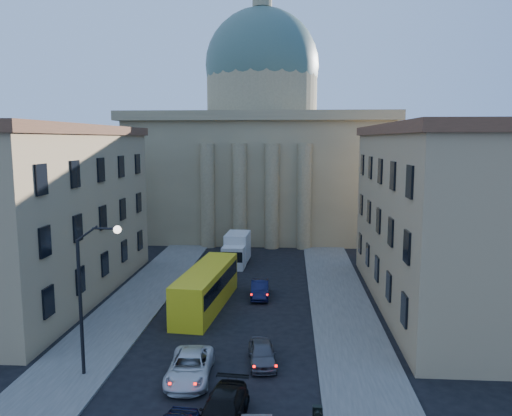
{
  "coord_description": "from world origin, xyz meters",
  "views": [
    {
      "loc": [
        4.28,
        -18.39,
        13.55
      ],
      "look_at": [
        1.79,
        17.58,
        8.54
      ],
      "focal_mm": 35.0,
      "sensor_mm": 36.0,
      "label": 1
    }
  ],
  "objects": [
    {
      "name": "sidewalk_left",
      "position": [
        -8.5,
        18.0,
        0.07
      ],
      "size": [
        5.0,
        60.0,
        0.15
      ],
      "primitive_type": "cube",
      "color": "#54524D",
      "rests_on": "ground"
    },
    {
      "name": "sidewalk_right",
      "position": [
        8.5,
        18.0,
        0.07
      ],
      "size": [
        5.0,
        60.0,
        0.15
      ],
      "primitive_type": "cube",
      "color": "#54524D",
      "rests_on": "ground"
    },
    {
      "name": "church",
      "position": [
        0.0,
        55.47,
        11.88
      ],
      "size": [
        68.02,
        28.76,
        36.6
      ],
      "color": "#827150",
      "rests_on": "ground"
    },
    {
      "name": "building_left",
      "position": [
        -17.0,
        22.0,
        7.42
      ],
      "size": [
        11.6,
        26.6,
        14.7
      ],
      "color": "tan",
      "rests_on": "ground"
    },
    {
      "name": "building_right",
      "position": [
        17.0,
        22.0,
        7.42
      ],
      "size": [
        11.6,
        26.6,
        14.7
      ],
      "color": "tan",
      "rests_on": "ground"
    },
    {
      "name": "street_lamp",
      "position": [
        -6.97,
        8.0,
        5.29
      ],
      "size": [
        2.62,
        0.44,
        8.83
      ],
      "color": "black",
      "rests_on": "ground"
    },
    {
      "name": "car_left_mid",
      "position": [
        -1.32,
        8.02,
        0.72
      ],
      "size": [
        2.64,
        5.27,
        1.43
      ],
      "primitive_type": "imported",
      "rotation": [
        0.0,
        0.0,
        0.05
      ],
      "color": "silver",
      "rests_on": "ground"
    },
    {
      "name": "car_right_mid",
      "position": [
        1.17,
        3.61,
        0.72
      ],
      "size": [
        2.46,
        5.14,
        1.44
      ],
      "primitive_type": "imported",
      "rotation": [
        0.0,
        0.0,
        -0.09
      ],
      "color": "black",
      "rests_on": "ground"
    },
    {
      "name": "car_right_far",
      "position": [
        2.67,
        10.27,
        0.67
      ],
      "size": [
        2.08,
        4.13,
        1.35
      ],
      "primitive_type": "imported",
      "rotation": [
        0.0,
        0.0,
        0.13
      ],
      "color": "#48484D",
      "rests_on": "ground"
    },
    {
      "name": "car_right_distant",
      "position": [
        1.74,
        23.14,
        0.7
      ],
      "size": [
        1.67,
        4.33,
        1.41
      ],
      "primitive_type": "imported",
      "rotation": [
        0.0,
        0.0,
        0.04
      ],
      "color": "black",
      "rests_on": "ground"
    },
    {
      "name": "city_bus",
      "position": [
        -2.41,
        20.21,
        1.74
      ],
      "size": [
        3.77,
        11.7,
        3.24
      ],
      "rotation": [
        0.0,
        0.0,
        -0.1
      ],
      "color": "yellow",
      "rests_on": "ground"
    },
    {
      "name": "box_truck",
      "position": [
        -1.5,
        34.36,
        1.56
      ],
      "size": [
        2.63,
        6.1,
        3.29
      ],
      "rotation": [
        0.0,
        0.0,
        -0.05
      ],
      "color": "silver",
      "rests_on": "ground"
    }
  ]
}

